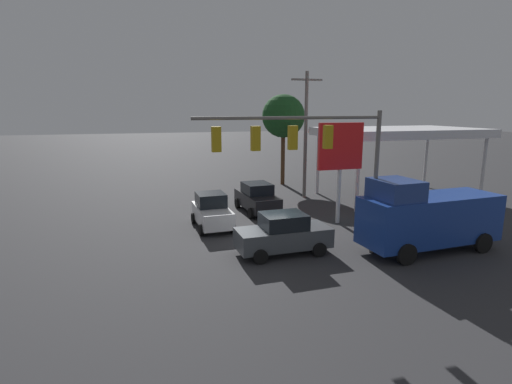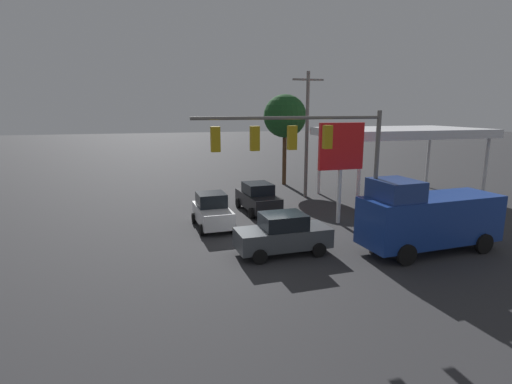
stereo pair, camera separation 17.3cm
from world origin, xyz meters
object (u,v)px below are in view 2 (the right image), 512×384
(traffic_signal_assembly, at_px, (306,148))
(utility_pole, at_px, (307,132))
(hatchback_crossing, at_px, (212,211))
(street_tree, at_px, (285,117))
(price_sign, at_px, (341,151))
(delivery_truck, at_px, (427,217))
(sedan_far, at_px, (258,198))
(sedan_waiting, at_px, (283,234))

(traffic_signal_assembly, relative_size, utility_pole, 0.90)
(hatchback_crossing, distance_m, street_tree, 15.18)
(price_sign, xyz_separation_m, hatchback_crossing, (7.38, -1.12, -3.37))
(delivery_truck, bearing_deg, sedan_far, -62.67)
(street_tree, bearing_deg, hatchback_crossing, 53.52)
(utility_pole, bearing_deg, delivery_truck, 93.68)
(sedan_far, distance_m, delivery_truck, 10.93)
(utility_pole, relative_size, hatchback_crossing, 2.43)
(street_tree, bearing_deg, price_sign, 84.90)
(sedan_far, height_order, delivery_truck, delivery_truck)
(sedan_far, bearing_deg, hatchback_crossing, -55.91)
(price_sign, xyz_separation_m, delivery_truck, (-1.69, 5.56, -2.62))
(utility_pole, bearing_deg, hatchback_crossing, 35.91)
(traffic_signal_assembly, xyz_separation_m, street_tree, (-5.42, -17.65, 0.99))
(sedan_far, relative_size, street_tree, 0.57)
(price_sign, bearing_deg, delivery_truck, 106.91)
(traffic_signal_assembly, xyz_separation_m, sedan_waiting, (0.63, -1.05, -4.08))
(traffic_signal_assembly, xyz_separation_m, delivery_truck, (-5.98, 0.54, -3.34))
(price_sign, distance_m, sedan_far, 6.40)
(utility_pole, xyz_separation_m, sedan_waiting, (5.80, 11.08, -4.01))
(utility_pole, height_order, sedan_waiting, utility_pole)
(sedan_far, distance_m, hatchback_crossing, 4.41)
(delivery_truck, bearing_deg, street_tree, -91.68)
(hatchback_crossing, xyz_separation_m, sedan_waiting, (-2.46, 5.10, 0.00))
(street_tree, bearing_deg, traffic_signal_assembly, 72.93)
(traffic_signal_assembly, xyz_separation_m, price_sign, (-4.29, -5.02, -0.71))
(street_tree, bearing_deg, sedan_waiting, 69.97)
(sedan_waiting, bearing_deg, utility_pole, -119.26)
(traffic_signal_assembly, height_order, hatchback_crossing, traffic_signal_assembly)
(traffic_signal_assembly, height_order, utility_pole, utility_pole)
(hatchback_crossing, height_order, delivery_truck, delivery_truck)
(traffic_signal_assembly, relative_size, street_tree, 1.06)
(sedan_waiting, xyz_separation_m, delivery_truck, (-6.62, 1.58, 0.74))
(price_sign, distance_m, hatchback_crossing, 8.19)
(sedan_far, relative_size, delivery_truck, 0.65)
(traffic_signal_assembly, height_order, sedan_waiting, traffic_signal_assembly)
(traffic_signal_assembly, bearing_deg, hatchback_crossing, -63.32)
(street_tree, bearing_deg, delivery_truck, 91.77)
(sedan_waiting, bearing_deg, delivery_truck, 164.92)
(traffic_signal_assembly, relative_size, sedan_waiting, 1.89)
(utility_pole, height_order, delivery_truck, utility_pole)
(sedan_waiting, bearing_deg, price_sign, -142.73)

